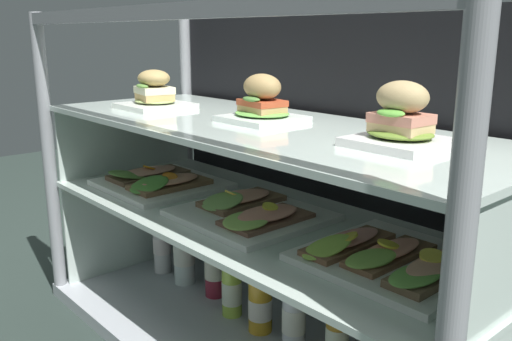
# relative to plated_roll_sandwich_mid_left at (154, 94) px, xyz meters

# --- Properties ---
(case_frame) EXTENTS (1.39, 0.56, 0.90)m
(case_frame) POSITION_rel_plated_roll_sandwich_mid_left_xyz_m (0.40, 0.17, -0.17)
(case_frame) COLOR gray
(case_frame) RESTS_ON ground
(riser_lower_tier) EXTENTS (1.31, 0.48, 0.33)m
(riser_lower_tier) POSITION_rel_plated_roll_sandwich_mid_left_xyz_m (0.40, 0.04, -0.46)
(riser_lower_tier) COLOR silver
(riser_lower_tier) RESTS_ON case_base_deck
(shelf_lower_glass) EXTENTS (1.33, 0.50, 0.01)m
(shelf_lower_glass) POSITION_rel_plated_roll_sandwich_mid_left_xyz_m (0.40, 0.04, -0.29)
(shelf_lower_glass) COLOR silver
(shelf_lower_glass) RESTS_ON riser_lower_tier
(riser_upper_tier) EXTENTS (1.31, 0.48, 0.22)m
(riser_upper_tier) POSITION_rel_plated_roll_sandwich_mid_left_xyz_m (0.40, 0.04, -0.17)
(riser_upper_tier) COLOR silver
(riser_upper_tier) RESTS_ON shelf_lower_glass
(shelf_upper_glass) EXTENTS (1.33, 0.50, 0.01)m
(shelf_upper_glass) POSITION_rel_plated_roll_sandwich_mid_left_xyz_m (0.40, 0.04, -0.05)
(shelf_upper_glass) COLOR silver
(shelf_upper_glass) RESTS_ON riser_upper_tier
(plated_roll_sandwich_mid_left) EXTENTS (0.18, 0.18, 0.11)m
(plated_roll_sandwich_mid_left) POSITION_rel_plated_roll_sandwich_mid_left_xyz_m (0.00, 0.00, 0.00)
(plated_roll_sandwich_mid_left) COLOR white
(plated_roll_sandwich_mid_left) RESTS_ON shelf_upper_glass
(plated_roll_sandwich_near_right_corner) EXTENTS (0.18, 0.18, 0.12)m
(plated_roll_sandwich_near_right_corner) POSITION_rel_plated_roll_sandwich_mid_left_xyz_m (0.39, 0.07, 0.00)
(plated_roll_sandwich_near_right_corner) COLOR white
(plated_roll_sandwich_near_right_corner) RESTS_ON shelf_upper_glass
(plated_roll_sandwich_far_left) EXTENTS (0.17, 0.17, 0.13)m
(plated_roll_sandwich_far_left) POSITION_rel_plated_roll_sandwich_mid_left_xyz_m (0.79, 0.06, 0.00)
(plated_roll_sandwich_far_left) COLOR white
(plated_roll_sandwich_far_left) RESTS_ON shelf_upper_glass
(open_sandwich_tray_left_of_center) EXTENTS (0.34, 0.32, 0.06)m
(open_sandwich_tray_left_of_center) POSITION_rel_plated_roll_sandwich_mid_left_xyz_m (-0.00, -0.00, -0.26)
(open_sandwich_tray_left_of_center) COLOR white
(open_sandwich_tray_left_of_center) RESTS_ON shelf_lower_glass
(open_sandwich_tray_mid_right) EXTENTS (0.34, 0.32, 0.06)m
(open_sandwich_tray_mid_right) POSITION_rel_plated_roll_sandwich_mid_left_xyz_m (0.40, 0.02, -0.26)
(open_sandwich_tray_mid_right) COLOR white
(open_sandwich_tray_mid_right) RESTS_ON shelf_lower_glass
(open_sandwich_tray_near_left_corner) EXTENTS (0.34, 0.32, 0.06)m
(open_sandwich_tray_near_left_corner) POSITION_rel_plated_roll_sandwich_mid_left_xyz_m (0.81, 0.04, -0.26)
(open_sandwich_tray_near_left_corner) COLOR white
(open_sandwich_tray_near_left_corner) RESTS_ON shelf_lower_glass
(juice_bottle_back_right) EXTENTS (0.06, 0.06, 0.26)m
(juice_bottle_back_right) POSITION_rel_plated_roll_sandwich_mid_left_xyz_m (-0.14, 0.09, -0.52)
(juice_bottle_back_right) COLOR white
(juice_bottle_back_right) RESTS_ON case_base_deck
(juice_bottle_back_center) EXTENTS (0.07, 0.07, 0.24)m
(juice_bottle_back_center) POSITION_rel_plated_roll_sandwich_mid_left_xyz_m (-0.02, 0.09, -0.52)
(juice_bottle_back_center) COLOR white
(juice_bottle_back_center) RESTS_ON case_base_deck
(juice_bottle_front_second) EXTENTS (0.06, 0.06, 0.23)m
(juice_bottle_front_second) POSITION_rel_plated_roll_sandwich_mid_left_xyz_m (0.12, 0.11, -0.53)
(juice_bottle_front_second) COLOR maroon
(juice_bottle_front_second) RESTS_ON case_base_deck
(juice_bottle_tucked_behind) EXTENTS (0.06, 0.06, 0.22)m
(juice_bottle_tucked_behind) POSITION_rel_plated_roll_sandwich_mid_left_xyz_m (0.25, 0.08, -0.54)
(juice_bottle_tucked_behind) COLOR #B1D849
(juice_bottle_tucked_behind) RESTS_ON case_base_deck
(juice_bottle_back_left) EXTENTS (0.07, 0.07, 0.23)m
(juice_bottle_back_left) POSITION_rel_plated_roll_sandwich_mid_left_xyz_m (0.37, 0.08, -0.54)
(juice_bottle_back_left) COLOR gold
(juice_bottle_back_left) RESTS_ON case_base_deck
(juice_bottle_front_fourth) EXTENTS (0.06, 0.06, 0.26)m
(juice_bottle_front_fourth) POSITION_rel_plated_roll_sandwich_mid_left_xyz_m (0.50, 0.08, -0.53)
(juice_bottle_front_fourth) COLOR silver
(juice_bottle_front_fourth) RESTS_ON case_base_deck
(juice_bottle_front_left_end) EXTENTS (0.06, 0.06, 0.22)m
(juice_bottle_front_left_end) POSITION_rel_plated_roll_sandwich_mid_left_xyz_m (0.63, 0.10, -0.54)
(juice_bottle_front_left_end) COLOR gold
(juice_bottle_front_left_end) RESTS_ON case_base_deck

